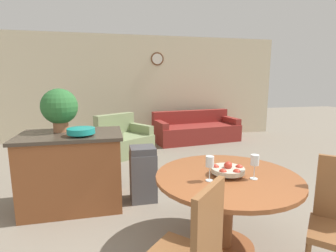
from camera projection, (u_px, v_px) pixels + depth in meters
The scene contains 12 objects.
wall_back at pixel (134, 88), 6.94m from camera, with size 8.00×0.09×2.70m.
dining_table at pixel (227, 192), 2.37m from camera, with size 1.29×1.29×0.72m.
dining_chair_near_left at pixel (191, 252), 1.60m from camera, with size 0.59×0.59×0.98m.
fruit_bowl at pixel (228, 170), 2.33m from camera, with size 0.30×0.30×0.13m.
wine_glass_left at pixel (210, 163), 2.19m from camera, with size 0.07×0.07×0.22m.
wine_glass_right at pixel (255, 161), 2.23m from camera, with size 0.07×0.07×0.22m.
kitchen_island at pixel (73, 170), 3.24m from camera, with size 1.20×0.79×0.93m.
teal_bowl at pixel (81, 131), 3.02m from camera, with size 0.32×0.32×0.09m.
potted_plant at pixel (60, 107), 3.22m from camera, with size 0.44×0.44×0.54m.
trash_bin at pixel (143, 174), 3.41m from camera, with size 0.33×0.32×0.72m.
couch at pixel (196, 130), 6.77m from camera, with size 2.23×1.17×0.76m.
armchair at pixel (123, 140), 5.62m from camera, with size 1.27×1.26×0.82m.
Camera 1 is at (-0.69, -0.98, 1.57)m, focal length 28.00 mm.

